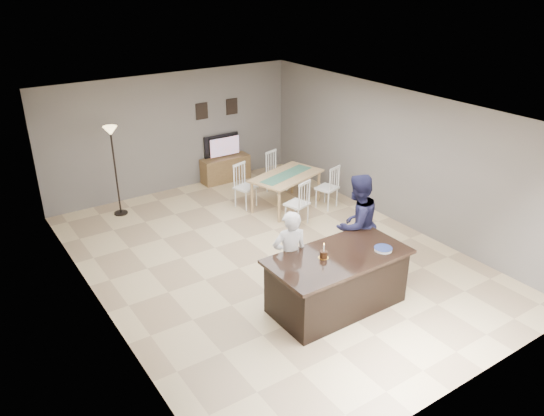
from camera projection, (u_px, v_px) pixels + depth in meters
floor at (271, 258)px, 9.58m from camera, size 8.00×8.00×0.00m
room_shell at (271, 171)px, 8.88m from camera, size 8.00×8.00×8.00m
kitchen_island at (337, 281)px, 8.03m from camera, size 2.15×1.10×0.90m
tv_console at (226, 169)px, 12.91m from camera, size 1.20×0.40×0.60m
television at (223, 146)px, 12.72m from camera, size 0.91×0.12×0.53m
tv_screen_glow at (225, 147)px, 12.66m from camera, size 0.78×0.00×0.78m
picture_frames at (217, 109)px, 12.43m from camera, size 1.10×0.02×0.38m
doorway at (162, 321)px, 5.80m from camera, size 0.00×2.10×2.65m
woman at (290, 257)px, 8.07m from camera, size 0.63×0.50×1.53m
man at (356, 224)px, 8.83m from camera, size 0.91×0.74×1.76m
birthday_cake at (324, 254)px, 7.75m from camera, size 0.16×0.16×0.24m
plate_stack at (383, 249)px, 7.97m from camera, size 0.28×0.28×0.04m
dining_table at (286, 180)px, 11.36m from camera, size 1.95×2.13×0.96m
floor_lamp at (112, 147)px, 10.67m from camera, size 0.29×0.29×1.91m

